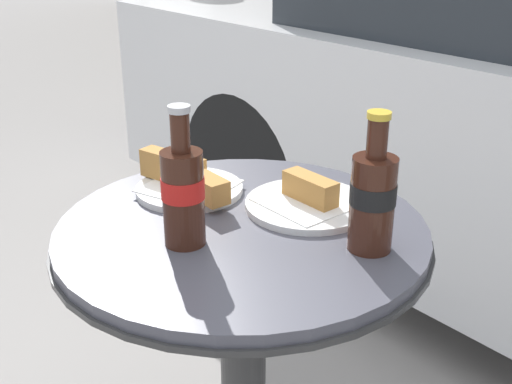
{
  "coord_description": "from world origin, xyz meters",
  "views": [
    {
      "loc": [
        0.76,
        -0.61,
        1.22
      ],
      "look_at": [
        0.0,
        0.03,
        0.79
      ],
      "focal_mm": 45.0,
      "sensor_mm": 36.0,
      "label": 1
    }
  ],
  "objects_px": {
    "lunch_plate_near": "(187,182)",
    "bistro_table": "(243,326)",
    "cola_bottle_right": "(373,197)",
    "cola_bottle_left": "(183,192)",
    "lunch_plate_far": "(308,201)"
  },
  "relations": [
    {
      "from": "lunch_plate_near",
      "to": "bistro_table",
      "type": "bearing_deg",
      "value": -1.66
    },
    {
      "from": "lunch_plate_near",
      "to": "cola_bottle_right",
      "type": "bearing_deg",
      "value": 14.5
    },
    {
      "from": "cola_bottle_left",
      "to": "lunch_plate_near",
      "type": "relative_size",
      "value": 0.99
    },
    {
      "from": "cola_bottle_right",
      "to": "lunch_plate_far",
      "type": "distance_m",
      "value": 0.19
    },
    {
      "from": "cola_bottle_left",
      "to": "bistro_table",
      "type": "bearing_deg",
      "value": 87.12
    },
    {
      "from": "cola_bottle_left",
      "to": "lunch_plate_near",
      "type": "height_order",
      "value": "cola_bottle_left"
    },
    {
      "from": "bistro_table",
      "to": "cola_bottle_left",
      "type": "distance_m",
      "value": 0.31
    },
    {
      "from": "bistro_table",
      "to": "lunch_plate_near",
      "type": "bearing_deg",
      "value": 178.34
    },
    {
      "from": "bistro_table",
      "to": "lunch_plate_far",
      "type": "height_order",
      "value": "lunch_plate_far"
    },
    {
      "from": "bistro_table",
      "to": "cola_bottle_left",
      "type": "xyz_separation_m",
      "value": [
        -0.01,
        -0.11,
        0.29
      ]
    },
    {
      "from": "lunch_plate_near",
      "to": "lunch_plate_far",
      "type": "bearing_deg",
      "value": 33.21
    },
    {
      "from": "lunch_plate_far",
      "to": "cola_bottle_right",
      "type": "bearing_deg",
      "value": -11.03
    },
    {
      "from": "bistro_table",
      "to": "lunch_plate_far",
      "type": "xyz_separation_m",
      "value": [
        0.03,
        0.13,
        0.22
      ]
    },
    {
      "from": "cola_bottle_right",
      "to": "lunch_plate_near",
      "type": "relative_size",
      "value": 0.97
    },
    {
      "from": "bistro_table",
      "to": "cola_bottle_left",
      "type": "relative_size",
      "value": 3.27
    }
  ]
}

